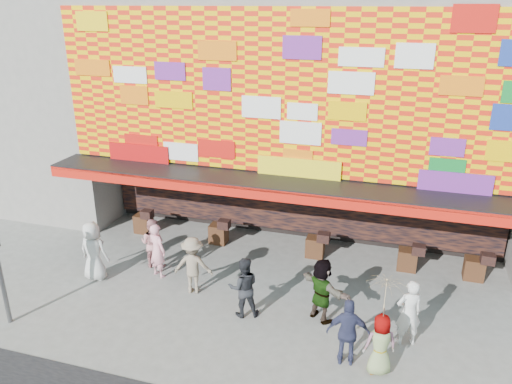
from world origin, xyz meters
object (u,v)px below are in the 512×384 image
at_px(ped_a, 93,251).
at_px(ped_e, 348,332).
at_px(parasol, 386,294).
at_px(ped_c, 244,287).
at_px(ped_h, 409,313).
at_px(ped_d, 193,265).
at_px(ped_f, 322,290).
at_px(ped_i, 153,243).
at_px(ped_b, 157,250).
at_px(ped_g, 380,344).

xyz_separation_m(ped_a, ped_e, (7.99, -1.65, -0.08)).
xyz_separation_m(ped_e, parasol, (0.75, -0.09, 1.24)).
bearing_deg(ped_e, ped_c, -29.22).
relative_size(ped_c, ped_h, 0.96).
xyz_separation_m(ped_d, ped_f, (3.86, -0.27, 0.02)).
distance_m(ped_a, ped_i, 1.84).
xyz_separation_m(ped_c, ped_d, (-1.80, 0.69, 0.01)).
xyz_separation_m(ped_d, ped_e, (4.76, -1.85, -0.01)).
height_order(ped_b, ped_e, ped_b).
distance_m(ped_e, ped_i, 7.25).
relative_size(ped_e, parasol, 0.99).
relative_size(ped_e, ped_g, 1.13).
bearing_deg(ped_c, ped_a, -28.27).
bearing_deg(ped_g, ped_b, -39.74).
xyz_separation_m(ped_e, ped_g, (0.75, -0.09, -0.10)).
bearing_deg(ped_h, ped_b, -31.49).
height_order(ped_b, ped_h, ped_h).
bearing_deg(ped_g, ped_i, -42.18).
xyz_separation_m(ped_b, ped_e, (6.20, -2.37, -0.02)).
bearing_deg(ped_h, parasol, 42.83).
distance_m(ped_b, parasol, 7.48).
relative_size(ped_d, parasol, 1.00).
relative_size(ped_f, ped_i, 1.09).
bearing_deg(ped_a, parasol, 170.53).
relative_size(ped_b, parasol, 1.00).
relative_size(ped_a, ped_i, 1.15).
distance_m(ped_g, ped_h, 1.42).
height_order(ped_d, ped_i, ped_d).
distance_m(ped_d, ped_e, 5.11).
bearing_deg(ped_c, ped_h, 157.68).
height_order(ped_d, ped_g, ped_d).
bearing_deg(ped_c, ped_d, -43.73).
bearing_deg(ped_f, parasol, 169.19).
bearing_deg(ped_i, ped_e, 155.52).
bearing_deg(ped_e, ped_a, -19.52).
xyz_separation_m(ped_b, ped_c, (3.24, -1.21, -0.02)).
relative_size(ped_a, ped_d, 1.08).
bearing_deg(ped_d, parasol, 150.40).
xyz_separation_m(ped_b, ped_i, (-0.44, 0.52, -0.06)).
xyz_separation_m(ped_f, ped_g, (1.65, -1.68, -0.14)).
xyz_separation_m(ped_a, parasol, (8.75, -1.74, 1.16)).
height_order(ped_a, ped_g, ped_a).
height_order(ped_e, parasol, parasol).
distance_m(ped_e, ped_f, 1.82).
bearing_deg(ped_f, ped_e, 154.26).
bearing_deg(parasol, ped_a, 168.74).
distance_m(ped_d, ped_g, 5.85).
distance_m(ped_a, ped_d, 3.24).
bearing_deg(ped_i, ped_g, 157.05).
bearing_deg(ped_c, ped_e, 135.93).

